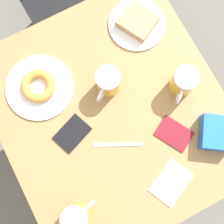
# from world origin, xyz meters

# --- Properties ---
(ground_plane) EXTENTS (8.00, 8.00, 0.00)m
(ground_plane) POSITION_xyz_m (0.00, 0.00, 0.00)
(ground_plane) COLOR #666059
(table) EXTENTS (0.83, 0.92, 0.76)m
(table) POSITION_xyz_m (0.00, 0.00, 0.70)
(table) COLOR #997044
(table) RESTS_ON ground_plane
(plate_with_cake) EXTENTS (0.23, 0.23, 0.05)m
(plate_with_cake) POSITION_xyz_m (0.25, 0.27, 0.78)
(plate_with_cake) COLOR silver
(plate_with_cake) RESTS_ON table
(plate_with_donut) EXTENTS (0.26, 0.26, 0.04)m
(plate_with_donut) POSITION_xyz_m (-0.20, 0.22, 0.78)
(plate_with_donut) COLOR silver
(plate_with_donut) RESTS_ON table
(beer_mug_left) EXTENTS (0.13, 0.09, 0.12)m
(beer_mug_left) POSITION_xyz_m (-0.28, -0.27, 0.82)
(beer_mug_left) COLOR gold
(beer_mug_left) RESTS_ON table
(beer_mug_center) EXTENTS (0.11, 0.11, 0.12)m
(beer_mug_center) POSITION_xyz_m (0.28, -0.03, 0.82)
(beer_mug_center) COLOR gold
(beer_mug_center) RESTS_ON table
(beer_mug_right) EXTENTS (0.12, 0.10, 0.12)m
(beer_mug_right) POSITION_xyz_m (0.03, 0.10, 0.82)
(beer_mug_right) COLOR gold
(beer_mug_right) RESTS_ON table
(napkin_folded) EXTENTS (0.17, 0.15, 0.00)m
(napkin_folded) POSITION_xyz_m (0.07, -0.33, 0.77)
(napkin_folded) COLOR white
(napkin_folded) RESTS_ON table
(fork) EXTENTS (0.17, 0.09, 0.00)m
(fork) POSITION_xyz_m (-0.04, -0.12, 0.77)
(fork) COLOR silver
(fork) RESTS_ON table
(passport_near_edge) EXTENTS (0.14, 0.15, 0.01)m
(passport_near_edge) POSITION_xyz_m (0.17, -0.18, 0.77)
(passport_near_edge) COLOR maroon
(passport_near_edge) RESTS_ON table
(passport_far_edge) EXTENTS (0.15, 0.13, 0.01)m
(passport_far_edge) POSITION_xyz_m (-0.17, -0.00, 0.77)
(passport_far_edge) COLOR black
(passport_far_edge) RESTS_ON table
(blue_pouch) EXTENTS (0.16, 0.17, 0.07)m
(blue_pouch) POSITION_xyz_m (0.30, -0.25, 0.80)
(blue_pouch) COLOR blue
(blue_pouch) RESTS_ON table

